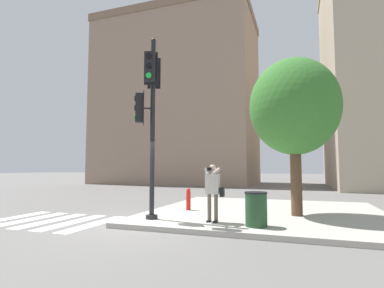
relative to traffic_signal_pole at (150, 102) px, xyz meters
The scene contains 9 objects.
ground_plane 3.80m from the traffic_signal_pole, 124.83° to the right, with size 160.00×160.00×0.00m, color slate.
sidewalk_corner 5.72m from the traffic_signal_pole, 43.67° to the left, with size 8.00×8.00×0.15m.
crosswalk_stripes 4.96m from the traffic_signal_pole, 169.98° to the right, with size 3.81×2.88×0.01m.
traffic_signal_pole is the anchor object (origin of this frame).
person_photographer 3.29m from the traffic_signal_pole, ahead, with size 0.58×0.54×1.65m.
street_tree 4.78m from the traffic_signal_pole, 27.16° to the left, with size 2.94×2.94×5.21m.
fire_hydrant 3.93m from the traffic_signal_pole, 78.05° to the left, with size 0.16×0.22×0.79m.
trash_bin 4.52m from the traffic_signal_pole, ahead, with size 0.60×0.60×0.91m.
building_left 24.40m from the traffic_signal_pole, 110.18° to the left, with size 16.89×10.14×18.28m.
Camera 1 is at (4.67, -7.78, 1.71)m, focal length 28.00 mm.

